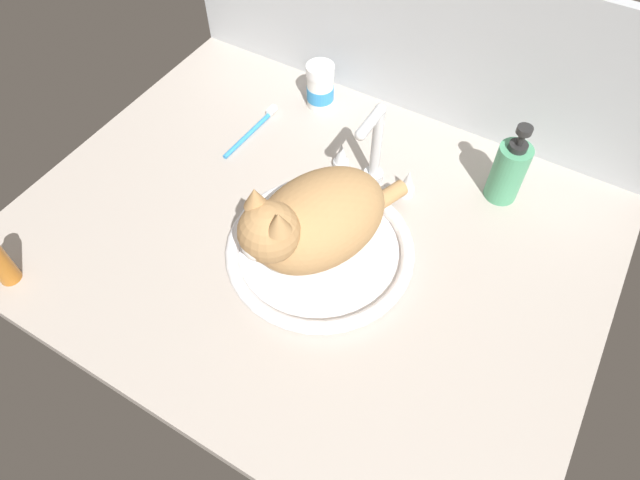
# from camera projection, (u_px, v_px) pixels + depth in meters

# --- Properties ---
(countertop) EXTENTS (1.09, 0.83, 0.03)m
(countertop) POSITION_uv_depth(u_px,v_px,m) (308.00, 236.00, 1.05)
(countertop) COLOR #ADA399
(countertop) RESTS_ON ground
(backsplash_wall) EXTENTS (1.09, 0.02, 0.38)m
(backsplash_wall) POSITION_uv_depth(u_px,v_px,m) (413.00, 43.00, 1.13)
(backsplash_wall) COLOR #B2B7BC
(backsplash_wall) RESTS_ON ground
(sink_basin) EXTENTS (0.35, 0.35, 0.03)m
(sink_basin) POSITION_uv_depth(u_px,v_px,m) (320.00, 249.00, 1.00)
(sink_basin) COLOR white
(sink_basin) RESTS_ON countertop
(faucet) EXTENTS (0.18, 0.11, 0.19)m
(faucet) POSITION_uv_depth(u_px,v_px,m) (374.00, 156.00, 1.06)
(faucet) COLOR silver
(faucet) RESTS_ON countertop
(cat) EXTENTS (0.25, 0.35, 0.19)m
(cat) POSITION_uv_depth(u_px,v_px,m) (311.00, 222.00, 0.92)
(cat) COLOR tan
(cat) RESTS_ON sink_basin
(pill_bottle) EXTENTS (0.06, 0.06, 0.10)m
(pill_bottle) POSITION_uv_depth(u_px,v_px,m) (320.00, 87.00, 1.22)
(pill_bottle) COLOR white
(pill_bottle) RESTS_ON countertop
(soap_pump_bottle) EXTENTS (0.06, 0.06, 0.18)m
(soap_pump_bottle) POSITION_uv_depth(u_px,v_px,m) (508.00, 171.00, 1.04)
(soap_pump_bottle) COLOR #4C9E70
(soap_pump_bottle) RESTS_ON countertop
(toothbrush) EXTENTS (0.02, 0.18, 0.02)m
(toothbrush) POSITION_uv_depth(u_px,v_px,m) (252.00, 130.00, 1.20)
(toothbrush) COLOR #338CD1
(toothbrush) RESTS_ON countertop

